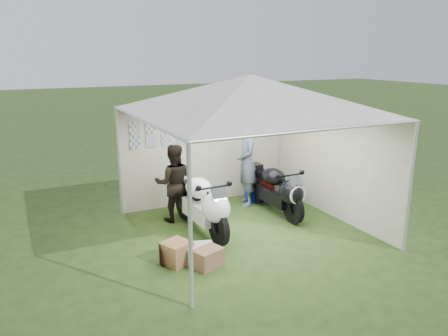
{
  "coord_description": "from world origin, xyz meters",
  "views": [
    {
      "loc": [
        -3.94,
        -6.94,
        3.36
      ],
      "look_at": [
        -0.36,
        0.35,
        1.22
      ],
      "focal_mm": 35.0,
      "sensor_mm": 36.0,
      "label": 1
    }
  ],
  "objects_px": {
    "crate_3": "(208,258)",
    "equipment_box": "(275,192)",
    "motorcycle_black": "(277,189)",
    "crate_0": "(200,253)",
    "canopy_tent": "(249,98)",
    "crate_1": "(177,253)",
    "motorcycle_white": "(203,203)",
    "crate_2": "(189,251)",
    "paddock_stand": "(255,195)",
    "person_blue_jacket": "(247,163)",
    "person_dark_jacket": "(174,183)"
  },
  "relations": [
    {
      "from": "motorcycle_white",
      "to": "equipment_box",
      "type": "distance_m",
      "value": 2.46
    },
    {
      "from": "motorcycle_white",
      "to": "crate_2",
      "type": "distance_m",
      "value": 1.2
    },
    {
      "from": "person_dark_jacket",
      "to": "crate_0",
      "type": "xyz_separation_m",
      "value": [
        -0.26,
        -1.95,
        -0.66
      ]
    },
    {
      "from": "motorcycle_black",
      "to": "crate_0",
      "type": "relative_size",
      "value": 4.63
    },
    {
      "from": "equipment_box",
      "to": "crate_2",
      "type": "bearing_deg",
      "value": -147.56
    },
    {
      "from": "crate_2",
      "to": "motorcycle_black",
      "type": "bearing_deg",
      "value": 24.18
    },
    {
      "from": "paddock_stand",
      "to": "crate_2",
      "type": "xyz_separation_m",
      "value": [
        -2.46,
        -2.04,
        -0.05
      ]
    },
    {
      "from": "canopy_tent",
      "to": "person_blue_jacket",
      "type": "distance_m",
      "value": 2.2
    },
    {
      "from": "equipment_box",
      "to": "crate_1",
      "type": "distance_m",
      "value": 3.7
    },
    {
      "from": "crate_0",
      "to": "motorcycle_white",
      "type": "bearing_deg",
      "value": 64.12
    },
    {
      "from": "crate_3",
      "to": "crate_1",
      "type": "bearing_deg",
      "value": 140.65
    },
    {
      "from": "equipment_box",
      "to": "crate_1",
      "type": "height_order",
      "value": "equipment_box"
    },
    {
      "from": "person_blue_jacket",
      "to": "crate_1",
      "type": "height_order",
      "value": "person_blue_jacket"
    },
    {
      "from": "crate_2",
      "to": "canopy_tent",
      "type": "bearing_deg",
      "value": 22.65
    },
    {
      "from": "person_blue_jacket",
      "to": "crate_2",
      "type": "bearing_deg",
      "value": -29.49
    },
    {
      "from": "person_blue_jacket",
      "to": "crate_3",
      "type": "xyz_separation_m",
      "value": [
        -2.04,
        -2.38,
        -0.82
      ]
    },
    {
      "from": "motorcycle_black",
      "to": "person_blue_jacket",
      "type": "bearing_deg",
      "value": 108.11
    },
    {
      "from": "crate_0",
      "to": "crate_2",
      "type": "bearing_deg",
      "value": 117.1
    },
    {
      "from": "motorcycle_black",
      "to": "equipment_box",
      "type": "distance_m",
      "value": 0.89
    },
    {
      "from": "crate_0",
      "to": "crate_1",
      "type": "xyz_separation_m",
      "value": [
        -0.37,
        0.11,
        0.04
      ]
    },
    {
      "from": "crate_2",
      "to": "crate_3",
      "type": "relative_size",
      "value": 0.65
    },
    {
      "from": "crate_3",
      "to": "crate_0",
      "type": "bearing_deg",
      "value": 99.82
    },
    {
      "from": "motorcycle_white",
      "to": "motorcycle_black",
      "type": "relative_size",
      "value": 1.07
    },
    {
      "from": "motorcycle_black",
      "to": "crate_3",
      "type": "relative_size",
      "value": 4.44
    },
    {
      "from": "person_dark_jacket",
      "to": "crate_3",
      "type": "height_order",
      "value": "person_dark_jacket"
    },
    {
      "from": "canopy_tent",
      "to": "paddock_stand",
      "type": "relative_size",
      "value": 13.61
    },
    {
      "from": "canopy_tent",
      "to": "person_blue_jacket",
      "type": "bearing_deg",
      "value": 61.44
    },
    {
      "from": "person_blue_jacket",
      "to": "crate_2",
      "type": "relative_size",
      "value": 6.5
    },
    {
      "from": "paddock_stand",
      "to": "crate_0",
      "type": "height_order",
      "value": "paddock_stand"
    },
    {
      "from": "motorcycle_black",
      "to": "crate_1",
      "type": "xyz_separation_m",
      "value": [
        -2.74,
        -1.21,
        -0.38
      ]
    },
    {
      "from": "equipment_box",
      "to": "crate_0",
      "type": "height_order",
      "value": "equipment_box"
    },
    {
      "from": "paddock_stand",
      "to": "person_dark_jacket",
      "type": "height_order",
      "value": "person_dark_jacket"
    },
    {
      "from": "motorcycle_black",
      "to": "crate_2",
      "type": "height_order",
      "value": "motorcycle_black"
    },
    {
      "from": "person_blue_jacket",
      "to": "crate_0",
      "type": "relative_size",
      "value": 4.41
    },
    {
      "from": "crate_2",
      "to": "paddock_stand",
      "type": "bearing_deg",
      "value": 39.67
    },
    {
      "from": "motorcycle_white",
      "to": "crate_2",
      "type": "height_order",
      "value": "motorcycle_white"
    },
    {
      "from": "person_blue_jacket",
      "to": "crate_0",
      "type": "bearing_deg",
      "value": -25.08
    },
    {
      "from": "person_dark_jacket",
      "to": "crate_0",
      "type": "relative_size",
      "value": 3.63
    },
    {
      "from": "canopy_tent",
      "to": "crate_1",
      "type": "xyz_separation_m",
      "value": [
        -1.74,
        -0.72,
        -2.39
      ]
    },
    {
      "from": "person_dark_jacket",
      "to": "person_blue_jacket",
      "type": "bearing_deg",
      "value": -155.84
    },
    {
      "from": "motorcycle_white",
      "to": "paddock_stand",
      "type": "height_order",
      "value": "motorcycle_white"
    },
    {
      "from": "motorcycle_black",
      "to": "person_blue_jacket",
      "type": "relative_size",
      "value": 1.05
    },
    {
      "from": "paddock_stand",
      "to": "person_dark_jacket",
      "type": "bearing_deg",
      "value": -171.63
    },
    {
      "from": "crate_3",
      "to": "equipment_box",
      "type": "bearing_deg",
      "value": 39.78
    },
    {
      "from": "equipment_box",
      "to": "motorcycle_white",
      "type": "bearing_deg",
      "value": -157.06
    },
    {
      "from": "canopy_tent",
      "to": "equipment_box",
      "type": "relative_size",
      "value": 11.9
    },
    {
      "from": "person_blue_jacket",
      "to": "crate_3",
      "type": "height_order",
      "value": "person_blue_jacket"
    },
    {
      "from": "canopy_tent",
      "to": "crate_1",
      "type": "distance_m",
      "value": 3.04
    },
    {
      "from": "canopy_tent",
      "to": "paddock_stand",
      "type": "bearing_deg",
      "value": 55.19
    },
    {
      "from": "crate_1",
      "to": "crate_3",
      "type": "bearing_deg",
      "value": -39.35
    }
  ]
}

